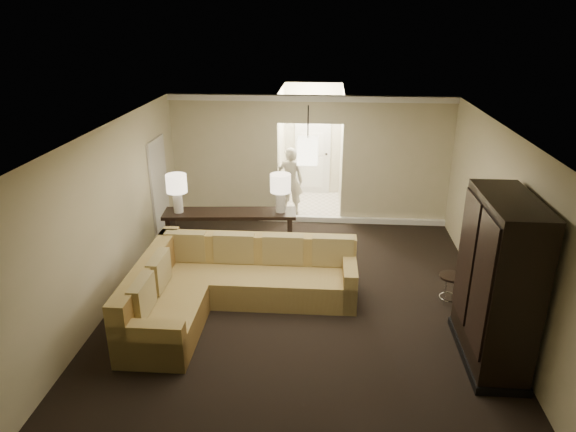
# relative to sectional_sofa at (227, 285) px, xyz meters

# --- Properties ---
(ground) EXTENTS (8.00, 8.00, 0.00)m
(ground) POSITION_rel_sectional_sofa_xyz_m (1.14, -0.24, -0.39)
(ground) COLOR black
(ground) RESTS_ON ground
(wall_back) EXTENTS (6.00, 0.04, 2.80)m
(wall_back) POSITION_rel_sectional_sofa_xyz_m (1.14, 3.76, 1.01)
(wall_back) COLOR beige
(wall_back) RESTS_ON ground
(wall_left) EXTENTS (0.04, 8.00, 2.80)m
(wall_left) POSITION_rel_sectional_sofa_xyz_m (-1.86, -0.24, 1.01)
(wall_left) COLOR beige
(wall_left) RESTS_ON ground
(wall_right) EXTENTS (0.04, 8.00, 2.80)m
(wall_right) POSITION_rel_sectional_sofa_xyz_m (4.14, -0.24, 1.01)
(wall_right) COLOR beige
(wall_right) RESTS_ON ground
(ceiling) EXTENTS (6.00, 8.00, 0.02)m
(ceiling) POSITION_rel_sectional_sofa_xyz_m (1.14, -0.24, 2.41)
(ceiling) COLOR white
(ceiling) RESTS_ON wall_back
(crown_molding) EXTENTS (6.00, 0.10, 0.12)m
(crown_molding) POSITION_rel_sectional_sofa_xyz_m (1.14, 3.71, 2.34)
(crown_molding) COLOR white
(crown_molding) RESTS_ON wall_back
(baseboard) EXTENTS (6.00, 0.10, 0.12)m
(baseboard) POSITION_rel_sectional_sofa_xyz_m (1.14, 3.71, -0.33)
(baseboard) COLOR white
(baseboard) RESTS_ON ground
(side_door) EXTENTS (0.05, 0.90, 2.10)m
(side_door) POSITION_rel_sectional_sofa_xyz_m (-1.83, 2.56, 0.66)
(side_door) COLOR silver
(side_door) RESTS_ON ground
(foyer) EXTENTS (1.44, 2.02, 2.80)m
(foyer) POSITION_rel_sectional_sofa_xyz_m (1.14, 5.10, 0.91)
(foyer) COLOR silver
(foyer) RESTS_ON ground
(sectional_sofa) EXTENTS (3.28, 2.62, 0.98)m
(sectional_sofa) POSITION_rel_sectional_sofa_xyz_m (0.00, 0.00, 0.00)
(sectional_sofa) COLOR brown
(sectional_sofa) RESTS_ON ground
(coffee_table) EXTENTS (1.09, 1.09, 0.44)m
(coffee_table) POSITION_rel_sectional_sofa_xyz_m (1.22, 0.54, -0.18)
(coffee_table) COLOR silver
(coffee_table) RESTS_ON ground
(console_table) EXTENTS (2.48, 0.76, 0.94)m
(console_table) POSITION_rel_sectional_sofa_xyz_m (-0.26, 1.76, 0.17)
(console_table) COLOR black
(console_table) RESTS_ON ground
(armoire) EXTENTS (0.68, 1.60, 2.30)m
(armoire) POSITION_rel_sectional_sofa_xyz_m (3.73, -0.99, 0.71)
(armoire) COLOR black
(armoire) RESTS_ON ground
(drink_table) EXTENTS (0.39, 0.39, 0.48)m
(drink_table) POSITION_rel_sectional_sofa_xyz_m (3.54, 0.43, -0.04)
(drink_table) COLOR black
(drink_table) RESTS_ON ground
(table_lamp_left) EXTENTS (0.38, 0.38, 0.72)m
(table_lamp_left) POSITION_rel_sectional_sofa_xyz_m (-1.20, 1.67, 1.03)
(table_lamp_left) COLOR silver
(table_lamp_left) RESTS_ON console_table
(table_lamp_right) EXTENTS (0.38, 0.38, 0.72)m
(table_lamp_right) POSITION_rel_sectional_sofa_xyz_m (0.68, 1.84, 1.03)
(table_lamp_right) COLOR silver
(table_lamp_right) RESTS_ON console_table
(pendant_light) EXTENTS (0.38, 0.38, 1.09)m
(pendant_light) POSITION_rel_sectional_sofa_xyz_m (1.14, 2.46, 1.56)
(pendant_light) COLOR black
(pendant_light) RESTS_ON ceiling
(person) EXTENTS (0.65, 0.44, 1.74)m
(person) POSITION_rel_sectional_sofa_xyz_m (0.69, 4.19, 0.48)
(person) COLOR beige
(person) RESTS_ON ground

